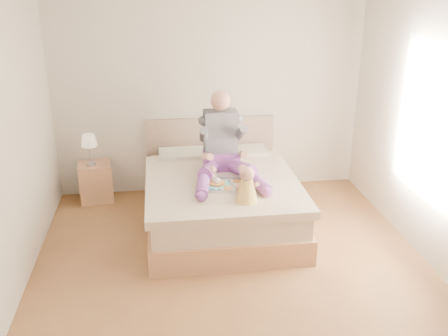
{
  "coord_description": "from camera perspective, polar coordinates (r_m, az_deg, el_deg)",
  "views": [
    {
      "loc": [
        -0.67,
        -4.22,
        2.79
      ],
      "look_at": [
        0.03,
        0.94,
        0.73
      ],
      "focal_mm": 40.0,
      "sensor_mm": 36.0,
      "label": 1
    }
  ],
  "objects": [
    {
      "name": "baby",
      "position": [
        5.04,
        2.59,
        -2.2
      ],
      "size": [
        0.25,
        0.33,
        0.37
      ],
      "rotation": [
        0.0,
        0.0,
        0.03
      ],
      "color": "#EAB949",
      "rests_on": "bed"
    },
    {
      "name": "lamp",
      "position": [
        6.43,
        -15.16,
        2.87
      ],
      "size": [
        0.2,
        0.2,
        0.4
      ],
      "color": "#BABDC2",
      "rests_on": "nightstand"
    },
    {
      "name": "bed",
      "position": [
        5.89,
        -0.48,
        -3.26
      ],
      "size": [
        1.7,
        2.18,
        1.0
      ],
      "color": "#A06E4B",
      "rests_on": "ground"
    },
    {
      "name": "adult",
      "position": [
        5.72,
        -0.11,
        2.17
      ],
      "size": [
        0.81,
        1.14,
        0.96
      ],
      "rotation": [
        0.0,
        0.0,
        0.02
      ],
      "color": "#7B3D99",
      "rests_on": "bed"
    },
    {
      "name": "tray",
      "position": [
        5.42,
        0.18,
        -1.79
      ],
      "size": [
        0.53,
        0.44,
        0.14
      ],
      "rotation": [
        0.0,
        0.0,
        -0.16
      ],
      "color": "#BABDC2",
      "rests_on": "bed"
    },
    {
      "name": "nightstand",
      "position": [
        6.66,
        -14.44,
        -1.56
      ],
      "size": [
        0.46,
        0.42,
        0.5
      ],
      "rotation": [
        0.0,
        0.0,
        0.14
      ],
      "color": "#A06E4B",
      "rests_on": "ground"
    },
    {
      "name": "room",
      "position": [
        4.48,
        2.24,
        4.93
      ],
      "size": [
        4.02,
        4.22,
        2.71
      ],
      "color": "brown",
      "rests_on": "ground"
    }
  ]
}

